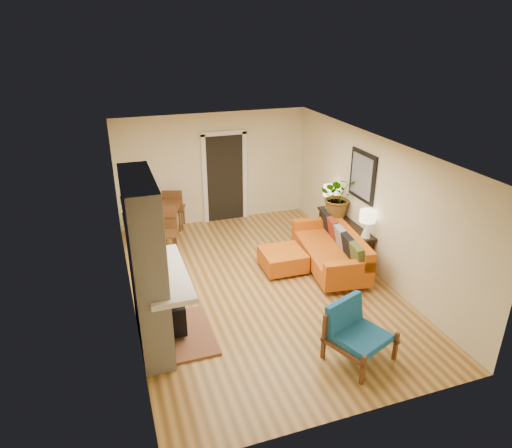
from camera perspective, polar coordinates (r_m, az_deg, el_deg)
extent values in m
plane|color=tan|center=(8.47, 0.44, -7.66)|extent=(6.50, 6.50, 0.00)
plane|color=white|center=(7.45, 0.51, 9.67)|extent=(6.50, 6.50, 0.00)
plane|color=#F2E4BD|center=(10.80, -5.30, 6.91)|extent=(4.50, 0.00, 4.50)
plane|color=#F2E4BD|center=(5.31, 12.50, -12.82)|extent=(4.50, 0.00, 4.50)
plane|color=#F2E4BD|center=(7.49, -16.00, -1.78)|extent=(0.00, 6.50, 6.50)
plane|color=#F2E4BD|center=(8.82, 14.41, 2.31)|extent=(0.00, 6.50, 6.50)
cube|color=black|center=(10.91, -3.93, 5.75)|extent=(0.88, 0.06, 2.10)
cube|color=white|center=(10.79, -6.44, 5.45)|extent=(0.10, 0.08, 2.18)
cube|color=white|center=(11.03, -1.45, 6.00)|extent=(0.10, 0.08, 2.18)
cube|color=white|center=(10.62, -4.08, 11.28)|extent=(1.08, 0.08, 0.10)
cube|color=black|center=(8.97, 13.18, 5.86)|extent=(0.04, 0.85, 0.95)
cube|color=slate|center=(8.96, 13.04, 5.85)|extent=(0.01, 0.70, 0.80)
cube|color=black|center=(7.76, -15.99, 0.11)|extent=(0.06, 0.95, 0.02)
cube|color=black|center=(7.65, -16.24, 2.17)|extent=(0.06, 0.95, 0.02)
cube|color=white|center=(6.36, -14.02, -0.67)|extent=(0.42, 1.50, 1.48)
cube|color=white|center=(6.98, -12.96, -10.43)|extent=(0.42, 1.50, 1.12)
cube|color=white|center=(6.71, -11.27, -6.15)|extent=(0.60, 1.68, 0.08)
cube|color=black|center=(7.06, -11.12, -10.92)|extent=(0.03, 0.72, 0.78)
cube|color=brown|center=(7.34, -8.52, -13.33)|extent=(0.75, 1.30, 0.04)
cube|color=black|center=(7.13, -10.12, -11.51)|extent=(0.30, 0.36, 0.48)
cylinder|color=black|center=(6.89, -10.38, -8.51)|extent=(0.10, 0.10, 0.40)
cube|color=gold|center=(6.42, -11.93, -1.30)|extent=(0.04, 0.95, 0.95)
cube|color=silver|center=(6.42, -11.76, -1.28)|extent=(0.01, 0.82, 0.82)
cylinder|color=silver|center=(8.29, 8.94, -8.30)|extent=(0.05, 0.05, 0.10)
cylinder|color=silver|center=(8.55, 13.48, -7.66)|extent=(0.05, 0.05, 0.10)
cylinder|color=silver|center=(9.86, 5.20, -2.60)|extent=(0.05, 0.05, 0.10)
cylinder|color=silver|center=(10.08, 9.10, -2.22)|extent=(0.05, 0.05, 0.10)
cube|color=#BC4811|center=(9.08, 9.11, -3.83)|extent=(1.18, 2.24, 0.31)
cube|color=#BC4811|center=(9.06, 11.37, -1.74)|extent=(0.48, 2.15, 0.36)
cube|color=#BC4811|center=(8.16, 11.58, -5.34)|extent=(0.93, 0.30, 0.20)
cube|color=#BC4811|center=(9.80, 7.25, 0.08)|extent=(0.93, 0.30, 0.20)
cube|color=#4B5424|center=(8.32, 12.59, -3.90)|extent=(0.25, 0.43, 0.42)
cube|color=black|center=(8.65, 11.53, -2.68)|extent=(0.25, 0.43, 0.42)
cube|color=gray|center=(8.98, 10.55, -1.56)|extent=(0.25, 0.43, 0.42)
cube|color=maroon|center=(9.28, 9.75, -0.64)|extent=(0.25, 0.43, 0.42)
cube|color=black|center=(9.63, 8.90, 0.35)|extent=(0.25, 0.43, 0.42)
cylinder|color=silver|center=(8.61, 2.06, -6.85)|extent=(0.04, 0.04, 0.06)
cylinder|color=silver|center=(8.82, 6.05, -6.16)|extent=(0.04, 0.04, 0.06)
cylinder|color=silver|center=(9.14, 0.69, -4.88)|extent=(0.04, 0.04, 0.06)
cylinder|color=silver|center=(9.34, 4.47, -4.28)|extent=(0.04, 0.04, 0.06)
cube|color=#BC4811|center=(8.88, 3.35, -4.38)|extent=(0.81, 0.81, 0.34)
cube|color=brown|center=(6.56, 10.80, -15.45)|extent=(0.34, 0.75, 0.05)
cube|color=brown|center=(6.46, 13.20, -17.37)|extent=(0.07, 0.07, 0.46)
cube|color=brown|center=(6.69, 8.50, -13.78)|extent=(0.07, 0.07, 0.73)
cube|color=brown|center=(7.06, 14.77, -12.70)|extent=(0.34, 0.75, 0.05)
cube|color=brown|center=(6.96, 17.05, -14.40)|extent=(0.07, 0.07, 0.46)
cube|color=brown|center=(7.18, 12.56, -11.23)|extent=(0.07, 0.07, 0.73)
cube|color=#1C65AA|center=(6.76, 12.92, -13.61)|extent=(0.88, 0.85, 0.10)
cube|color=#1C65AA|center=(6.77, 10.99, -10.79)|extent=(0.70, 0.42, 0.43)
cube|color=brown|center=(10.04, -11.71, 2.09)|extent=(1.03, 1.24, 0.04)
cylinder|color=brown|center=(9.84, -13.66, -1.13)|extent=(0.06, 0.06, 0.77)
cylinder|color=brown|center=(9.73, -10.22, -1.11)|extent=(0.06, 0.06, 0.77)
cylinder|color=brown|center=(10.66, -12.72, 0.94)|extent=(0.06, 0.06, 0.77)
cylinder|color=brown|center=(10.56, -9.54, 0.99)|extent=(0.06, 0.06, 0.77)
cube|color=brown|center=(9.50, -11.28, -1.19)|extent=(0.56, 0.56, 0.04)
cube|color=brown|center=(9.59, -11.21, 0.80)|extent=(0.44, 0.18, 0.49)
cylinder|color=brown|center=(9.48, -12.41, -3.00)|extent=(0.04, 0.04, 0.47)
cylinder|color=brown|center=(9.41, -10.24, -3.00)|extent=(0.04, 0.04, 0.47)
cylinder|color=brown|center=(9.80, -12.05, -2.05)|extent=(0.04, 0.04, 0.47)
cylinder|color=brown|center=(9.74, -9.95, -2.04)|extent=(0.04, 0.04, 0.47)
cube|color=brown|center=(10.76, -10.15, 1.93)|extent=(0.56, 0.56, 0.04)
cube|color=brown|center=(10.47, -10.41, 2.86)|extent=(0.44, 0.18, 0.49)
cylinder|color=brown|center=(10.72, -11.14, 0.34)|extent=(0.04, 0.04, 0.47)
cylinder|color=brown|center=(10.66, -9.22, 0.36)|extent=(0.04, 0.04, 0.47)
cylinder|color=brown|center=(11.05, -10.86, 1.09)|extent=(0.04, 0.04, 0.47)
cylinder|color=brown|center=(10.99, -8.99, 1.11)|extent=(0.04, 0.04, 0.47)
cube|color=black|center=(9.45, 11.06, 0.17)|extent=(0.34, 1.85, 0.05)
cube|color=black|center=(8.96, 13.53, -4.01)|extent=(0.30, 0.04, 0.68)
cube|color=black|center=(10.28, 8.61, 0.12)|extent=(0.30, 0.04, 0.68)
cone|color=white|center=(8.78, 13.61, -0.71)|extent=(0.18, 0.18, 0.30)
cylinder|color=white|center=(8.71, 13.73, 0.37)|extent=(0.03, 0.03, 0.06)
cylinder|color=#FFEABF|center=(8.67, 13.79, 0.97)|extent=(0.30, 0.30, 0.22)
cone|color=white|center=(9.96, 9.15, 2.64)|extent=(0.18, 0.18, 0.30)
cylinder|color=white|center=(9.90, 9.22, 3.61)|extent=(0.03, 0.03, 0.06)
cylinder|color=#FFEABF|center=(9.87, 9.26, 4.16)|extent=(0.30, 0.30, 0.22)
imported|color=#1E5919|center=(9.53, 10.32, 3.43)|extent=(0.96, 0.89, 0.88)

